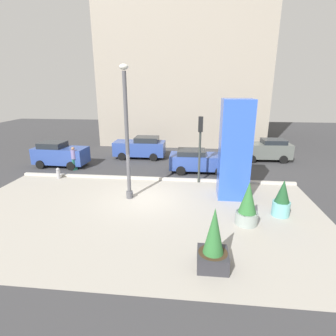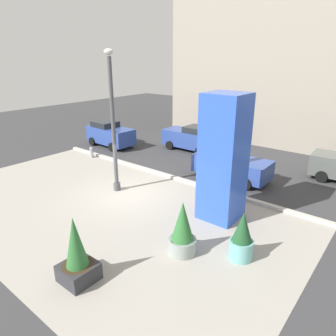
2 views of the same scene
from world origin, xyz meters
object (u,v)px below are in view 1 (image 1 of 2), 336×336
lamp_post (127,137)px  potted_plant_near_left (213,244)px  art_pillar_blue (235,150)px  car_curb_east (199,161)px  traffic_light_corner (200,139)px  car_intersection (266,150)px  pedestrian_on_sidewalk (74,157)px  potted_plant_near_right (248,206)px  car_passing_lane (60,154)px  potted_plant_mid_plaza (282,200)px  car_far_lane (140,147)px  fire_hydrant (58,173)px

lamp_post → potted_plant_near_left: size_ratio=3.14×
art_pillar_blue → car_curb_east: size_ratio=1.23×
lamp_post → traffic_light_corner: bearing=37.7°
traffic_light_corner → car_curb_east: bearing=89.5°
car_intersection → pedestrian_on_sidewalk: size_ratio=2.36×
lamp_post → car_intersection: lamp_post is taller
potted_plant_near_right → car_intersection: potted_plant_near_right is taller
art_pillar_blue → traffic_light_corner: bearing=132.1°
potted_plant_near_left → car_passing_lane: bearing=135.2°
potted_plant_near_left → traffic_light_corner: size_ratio=0.53×
potted_plant_mid_plaza → car_curb_east: 7.47m
car_far_lane → traffic_light_corner: bearing=-48.5°
car_curb_east → car_far_lane: car_far_lane is taller
potted_plant_near_left → car_intersection: 15.10m
car_curb_east → traffic_light_corner: bearing=-90.5°
potted_plant_near_right → car_passing_lane: (-12.62, 7.70, 0.05)m
traffic_light_corner → car_curb_east: traffic_light_corner is taller
traffic_light_corner → pedestrian_on_sidewalk: traffic_light_corner is taller
potted_plant_near_left → fire_hydrant: (-9.70, 8.07, -0.53)m
car_curb_east → potted_plant_near_left: bearing=-87.7°
potted_plant_mid_plaza → car_curb_east: potted_plant_mid_plaza is taller
potted_plant_mid_plaza → car_curb_east: (-3.84, 6.40, 0.02)m
fire_hydrant → traffic_light_corner: (9.26, 0.28, 2.47)m
lamp_post → car_curb_east: lamp_post is taller
potted_plant_mid_plaza → car_intersection: 10.19m
car_passing_lane → traffic_light_corner: bearing=-13.5°
car_passing_lane → car_curb_east: 10.54m
car_intersection → pedestrian_on_sidewalk: car_intersection is taller
art_pillar_blue → car_intersection: size_ratio=1.30×
car_far_lane → pedestrian_on_sidewalk: bearing=-136.2°
potted_plant_near_right → traffic_light_corner: traffic_light_corner is taller
potted_plant_near_left → car_curb_east: 10.59m
lamp_post → car_far_lane: lamp_post is taller
traffic_light_corner → fire_hydrant: bearing=-178.3°
potted_plant_near_right → car_curb_east: bearing=105.7°
potted_plant_mid_plaza → potted_plant_near_right: (-1.76, -1.01, 0.08)m
potted_plant_near_right → car_intersection: size_ratio=0.49×
art_pillar_blue → fire_hydrant: 11.45m
potted_plant_near_left → pedestrian_on_sidewalk: 13.76m
art_pillar_blue → potted_plant_near_left: art_pillar_blue is taller
potted_plant_mid_plaza → car_passing_lane: size_ratio=0.45×
fire_hydrant → car_curb_east: car_curb_east is taller
potted_plant_near_right → pedestrian_on_sidewalk: 13.04m
car_passing_lane → potted_plant_near_right: bearing=-31.4°
pedestrian_on_sidewalk → potted_plant_mid_plaza: bearing=-24.3°
potted_plant_near_right → car_far_lane: size_ratio=0.47×
fire_hydrant → car_far_lane: bearing=53.4°
potted_plant_near_left → car_intersection: (5.05, 14.24, 0.01)m
potted_plant_near_right → car_passing_lane: potted_plant_near_right is taller
lamp_post → potted_plant_near_right: size_ratio=3.47×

